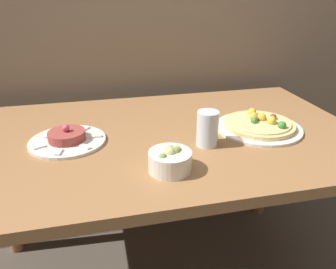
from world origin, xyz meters
TOP-DOWN VIEW (x-y plane):
  - dining_table at (0.00, 0.43)m, footprint 1.46×0.86m
  - pizza_plate at (0.37, 0.39)m, footprint 0.31×0.31m
  - tartare_plate at (-0.31, 0.43)m, footprint 0.25×0.25m
  - small_bowl at (-0.02, 0.18)m, footprint 0.12×0.12m
  - drinking_glass at (0.14, 0.31)m, footprint 0.07×0.07m

SIDE VIEW (x-z plane):
  - dining_table at x=0.00m, z-range 0.28..1.02m
  - tartare_plate at x=-0.31m, z-range 0.72..0.79m
  - pizza_plate at x=0.37m, z-range 0.73..0.79m
  - small_bowl at x=-0.02m, z-range 0.74..0.81m
  - drinking_glass at x=0.14m, z-range 0.74..0.86m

